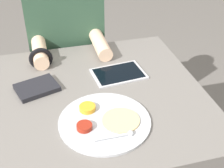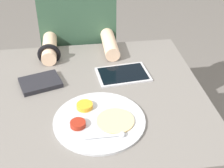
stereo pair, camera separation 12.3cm
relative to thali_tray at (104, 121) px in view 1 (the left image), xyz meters
name	(u,v)px [view 1 (the left image)]	position (x,y,z in m)	size (l,w,h in m)	color
dining_table	(97,159)	(0.00, 0.18, -0.39)	(0.91, 0.87, 0.77)	slate
thali_tray	(104,121)	(0.00, 0.00, 0.00)	(0.34, 0.34, 0.03)	#B7BABF
red_notebook	(37,88)	(-0.22, 0.27, 0.00)	(0.20, 0.17, 0.02)	silver
tablet_device	(119,74)	(0.14, 0.30, 0.00)	(0.24, 0.18, 0.01)	#B7B7BC
person_diner	(68,63)	(-0.04, 0.74, -0.18)	(0.40, 0.44, 1.27)	black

